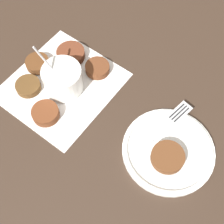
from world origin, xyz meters
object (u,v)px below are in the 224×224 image
fritter_on_plate (168,157)px  fork (169,122)px  sauce_bowl (63,80)px  serving_plate (168,150)px

fritter_on_plate → fork: size_ratio=0.42×
fritter_on_plate → fork: 0.09m
sauce_bowl → serving_plate: bearing=96.9°
sauce_bowl → fork: 0.27m
fritter_on_plate → fork: (-0.07, -0.05, -0.01)m
serving_plate → fork: (-0.05, -0.04, 0.01)m
sauce_bowl → fritter_on_plate: bearing=92.7°
serving_plate → fritter_on_plate: (0.02, 0.01, 0.02)m
sauce_bowl → serving_plate: size_ratio=0.65×
sauce_bowl → serving_plate: sauce_bowl is taller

